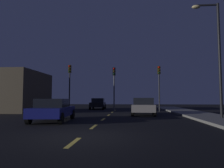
# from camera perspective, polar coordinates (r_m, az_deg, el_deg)

# --- Properties ---
(ground_plane) EXTENTS (80.00, 80.00, 0.00)m
(ground_plane) POSITION_cam_1_polar(r_m,az_deg,el_deg) (14.99, -2.11, -9.34)
(ground_plane) COLOR black
(sidewalk_curb_right) EXTENTS (3.00, 40.00, 0.15)m
(sidewalk_curb_right) POSITION_cam_1_polar(r_m,az_deg,el_deg) (15.94, 26.06, -8.35)
(sidewalk_curb_right) COLOR gray
(sidewalk_curb_right) RESTS_ON ground_plane
(lane_stripe_nearest) EXTENTS (0.16, 1.60, 0.01)m
(lane_stripe_nearest) POSITION_cam_1_polar(r_m,az_deg,el_deg) (6.99, -10.44, -15.33)
(lane_stripe_nearest) COLOR #EACC4C
(lane_stripe_nearest) RESTS_ON ground_plane
(lane_stripe_second) EXTENTS (0.16, 1.60, 0.01)m
(lane_stripe_second) POSITION_cam_1_polar(r_m,az_deg,el_deg) (10.66, -4.99, -11.46)
(lane_stripe_second) COLOR #EACC4C
(lane_stripe_second) RESTS_ON ground_plane
(lane_stripe_third) EXTENTS (0.16, 1.60, 0.01)m
(lane_stripe_third) POSITION_cam_1_polar(r_m,az_deg,el_deg) (14.40, -2.40, -9.54)
(lane_stripe_third) COLOR #EACC4C
(lane_stripe_third) RESTS_ON ground_plane
(lane_stripe_fourth) EXTENTS (0.16, 1.60, 0.01)m
(lane_stripe_fourth) POSITION_cam_1_polar(r_m,az_deg,el_deg) (18.16, -0.90, -8.41)
(lane_stripe_fourth) COLOR #EACC4C
(lane_stripe_fourth) RESTS_ON ground_plane
(lane_stripe_fifth) EXTENTS (0.16, 1.60, 0.01)m
(lane_stripe_fifth) POSITION_cam_1_polar(r_m,az_deg,el_deg) (21.94, 0.09, -7.66)
(lane_stripe_fifth) COLOR #EACC4C
(lane_stripe_fifth) RESTS_ON ground_plane
(lane_stripe_sixth) EXTENTS (0.16, 1.60, 0.01)m
(lane_stripe_sixth) POSITION_cam_1_polar(r_m,az_deg,el_deg) (25.72, 0.78, -7.14)
(lane_stripe_sixth) COLOR #EACC4C
(lane_stripe_sixth) RESTS_ON ground_plane
(traffic_signal_left) EXTENTS (0.32, 0.38, 5.30)m
(traffic_signal_left) POSITION_cam_1_polar(r_m,az_deg,el_deg) (24.69, -11.44, 1.37)
(traffic_signal_left) COLOR black
(traffic_signal_left) RESTS_ON ground_plane
(traffic_signal_center) EXTENTS (0.32, 0.38, 4.95)m
(traffic_signal_center) POSITION_cam_1_polar(r_m,az_deg,el_deg) (23.76, 0.56, 0.97)
(traffic_signal_center) COLOR #4C4C51
(traffic_signal_center) RESTS_ON ground_plane
(traffic_signal_right) EXTENTS (0.32, 0.38, 5.04)m
(traffic_signal_right) POSITION_cam_1_polar(r_m,az_deg,el_deg) (23.93, 12.65, 1.17)
(traffic_signal_right) COLOR #2D2D30
(traffic_signal_right) RESTS_ON ground_plane
(car_stopped_ahead) EXTENTS (2.21, 3.97, 1.47)m
(car_stopped_ahead) POSITION_cam_1_polar(r_m,az_deg,el_deg) (18.34, 8.58, -6.00)
(car_stopped_ahead) COLOR gray
(car_stopped_ahead) RESTS_ON ground_plane
(car_adjacent_lane) EXTENTS (2.28, 4.47, 1.39)m
(car_adjacent_lane) POSITION_cam_1_polar(r_m,az_deg,el_deg) (13.61, -15.70, -6.70)
(car_adjacent_lane) COLOR navy
(car_adjacent_lane) RESTS_ON ground_plane
(car_oncoming_far) EXTENTS (2.11, 4.44, 1.48)m
(car_oncoming_far) POSITION_cam_1_polar(r_m,az_deg,el_deg) (28.80, -3.82, -5.31)
(car_oncoming_far) COLOR black
(car_oncoming_far) RESTS_ON ground_plane
(street_lamp_right) EXTENTS (1.81, 0.36, 7.87)m
(street_lamp_right) POSITION_cam_1_polar(r_m,az_deg,el_deg) (15.86, 26.27, 8.36)
(street_lamp_right) COLOR black
(street_lamp_right) RESTS_ON ground_plane
(storefront_left) EXTENTS (4.98, 7.24, 4.35)m
(storefront_left) POSITION_cam_1_polar(r_m,az_deg,el_deg) (25.37, -24.20, -1.92)
(storefront_left) COLOR brown
(storefront_left) RESTS_ON ground_plane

